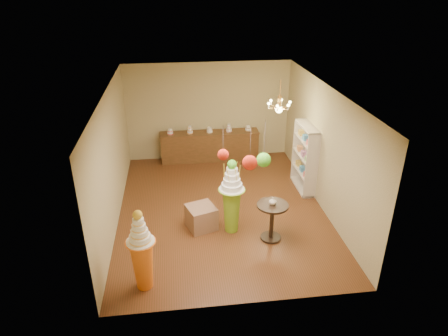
{
  "coord_description": "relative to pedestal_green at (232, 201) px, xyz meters",
  "views": [
    {
      "loc": [
        -1.01,
        -8.5,
        5.26
      ],
      "look_at": [
        0.07,
        0.0,
        1.12
      ],
      "focal_mm": 32.0,
      "sensor_mm": 36.0,
      "label": 1
    }
  ],
  "objects": [
    {
      "name": "round_table",
      "position": [
        0.82,
        -0.43,
        -0.2
      ],
      "size": [
        0.88,
        0.88,
        0.87
      ],
      "rotation": [
        0.0,
        0.0,
        0.38
      ],
      "color": "black",
      "rests_on": "floor"
    },
    {
      "name": "shelving_unit",
      "position": [
        2.22,
        1.76,
        0.14
      ],
      "size": [
        0.33,
        1.2,
        1.8
      ],
      "color": "beige",
      "rests_on": "floor"
    },
    {
      "name": "wall_back",
      "position": [
        -0.12,
        4.21,
        0.74
      ],
      "size": [
        5.0,
        0.04,
        3.0
      ],
      "primitive_type": "cube",
      "color": "tan",
      "rests_on": "ground"
    },
    {
      "name": "pom_red_left",
      "position": [
        0.11,
        -1.34,
        1.56
      ],
      "size": [
        0.27,
        0.27,
        0.81
      ],
      "color": "#433730",
      "rests_on": "ceiling"
    },
    {
      "name": "burlap_riser",
      "position": [
        -0.67,
        0.19,
        -0.49
      ],
      "size": [
        0.76,
        0.76,
        0.55
      ],
      "primitive_type": "cube",
      "rotation": [
        0.0,
        0.0,
        0.33
      ],
      "color": "#8A644B",
      "rests_on": "floor"
    },
    {
      "name": "pom_green_mid",
      "position": [
        0.43,
        -1.05,
        1.46
      ],
      "size": [
        0.27,
        0.27,
        0.91
      ],
      "color": "#433730",
      "rests_on": "ceiling"
    },
    {
      "name": "ceiling",
      "position": [
        -0.12,
        0.96,
        2.24
      ],
      "size": [
        6.5,
        6.5,
        0.0
      ],
      "primitive_type": "plane",
      "rotation": [
        3.14,
        0.0,
        0.0
      ],
      "color": "silver",
      "rests_on": "ground"
    },
    {
      "name": "pedestal_green",
      "position": [
        0.0,
        0.0,
        0.0
      ],
      "size": [
        0.57,
        0.57,
        1.77
      ],
      "rotation": [
        0.0,
        0.0,
        0.03
      ],
      "color": "#7DAF26",
      "rests_on": "floor"
    },
    {
      "name": "wall_front",
      "position": [
        -0.12,
        -2.29,
        0.74
      ],
      "size": [
        5.0,
        0.04,
        3.0
      ],
      "primitive_type": "cube",
      "color": "tan",
      "rests_on": "ground"
    },
    {
      "name": "vase",
      "position": [
        0.82,
        -0.43,
        0.19
      ],
      "size": [
        0.19,
        0.19,
        0.17
      ],
      "primitive_type": "imported",
      "rotation": [
        0.0,
        0.0,
        0.25
      ],
      "color": "beige",
      "rests_on": "round_table"
    },
    {
      "name": "chandelier",
      "position": [
        1.44,
        1.8,
        1.54
      ],
      "size": [
        0.7,
        0.7,
        0.85
      ],
      "rotation": [
        0.0,
        0.0,
        0.1
      ],
      "color": "#E9A852",
      "rests_on": "ceiling"
    },
    {
      "name": "floor",
      "position": [
        -0.12,
        0.96,
        -0.76
      ],
      "size": [
        6.5,
        6.5,
        0.0
      ],
      "primitive_type": "plane",
      "color": "#583017",
      "rests_on": "ground"
    },
    {
      "name": "pom_red_right",
      "position": [
        -0.35,
        -1.27,
        1.7
      ],
      "size": [
        0.2,
        0.2,
        0.63
      ],
      "color": "#433730",
      "rests_on": "ceiling"
    },
    {
      "name": "pedestal_orange",
      "position": [
        -1.87,
        -1.6,
        -0.1
      ],
      "size": [
        0.54,
        0.54,
        1.65
      ],
      "rotation": [
        0.0,
        0.0,
        -0.07
      ],
      "color": "orange",
      "rests_on": "floor"
    },
    {
      "name": "wall_right",
      "position": [
        2.38,
        0.96,
        0.74
      ],
      "size": [
        0.04,
        6.5,
        3.0
      ],
      "primitive_type": "cube",
      "color": "tan",
      "rests_on": "ground"
    },
    {
      "name": "sideboard",
      "position": [
        -0.12,
        3.93,
        -0.28
      ],
      "size": [
        3.04,
        0.54,
        1.16
      ],
      "color": "brown",
      "rests_on": "floor"
    },
    {
      "name": "wall_left",
      "position": [
        -2.62,
        0.96,
        0.74
      ],
      "size": [
        0.04,
        6.5,
        3.0
      ],
      "primitive_type": "cube",
      "color": "tan",
      "rests_on": "ground"
    }
  ]
}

